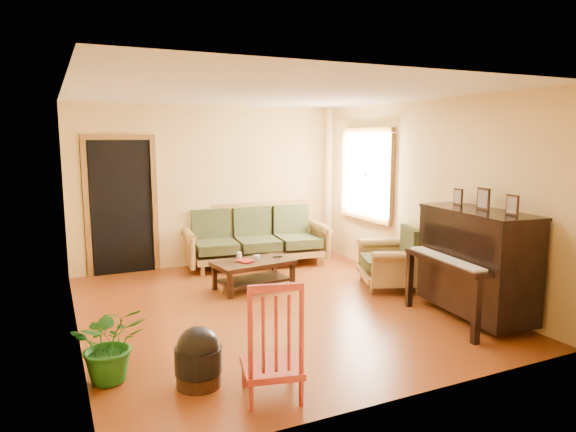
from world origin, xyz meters
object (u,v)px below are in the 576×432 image
piano (476,265)px  potted_plant (111,343)px  armchair (389,255)px  coffee_table (254,275)px  sofa (257,236)px  red_chair (271,338)px  footstool (199,364)px  ceramic_crock (320,249)px

piano → potted_plant: piano is taller
armchair → potted_plant: size_ratio=1.34×
coffee_table → potted_plant: (-2.11, -2.03, 0.14)m
sofa → red_chair: (-1.49, -4.07, 0.00)m
coffee_table → footstool: bearing=-120.8°
footstool → red_chair: size_ratio=0.41×
sofa → potted_plant: sofa is taller
footstool → potted_plant: size_ratio=0.59×
piano → potted_plant: bearing=-176.4°
coffee_table → footstool: size_ratio=2.71×
footstool → potted_plant: bearing=147.9°
sofa → coffee_table: (-0.53, -1.20, -0.29)m
coffee_table → potted_plant: 2.93m
sofa → ceramic_crock: (1.25, 0.12, -0.37)m
coffee_table → piano: 2.93m
sofa → potted_plant: (-2.64, -3.23, -0.15)m
piano → footstool: size_ratio=3.58×
sofa → red_chair: bearing=-104.0°
coffee_table → footstool: 2.84m
ceramic_crock → piano: bearing=-88.4°
coffee_table → potted_plant: bearing=-136.2°
coffee_table → ceramic_crock: coffee_table is taller
footstool → red_chair: 0.72m
coffee_table → red_chair: bearing=-108.6°
armchair → piano: 1.48m
armchair → red_chair: 3.45m
piano → coffee_table: bearing=136.6°
sofa → piano: size_ratio=1.59×
sofa → armchair: 2.29m
coffee_table → piano: bearing=-49.5°
footstool → ceramic_crock: bearing=49.3°
coffee_table → red_chair: size_ratio=1.10×
armchair → piano: size_ratio=0.63×
sofa → footstool: bearing=-112.4°
footstool → piano: bearing=4.0°
footstool → ceramic_crock: footstool is taller
red_chair → coffee_table: bearing=84.3°
red_chair → potted_plant: (-1.15, 0.84, -0.16)m
red_chair → potted_plant: size_ratio=1.46×
footstool → sofa: bearing=61.4°
footstool → ceramic_crock: (3.24, 3.76, -0.07)m
footstool → red_chair: bearing=-41.3°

